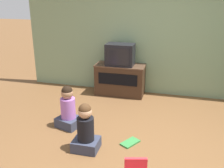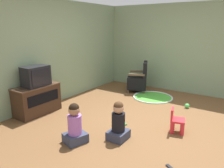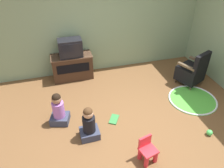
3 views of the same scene
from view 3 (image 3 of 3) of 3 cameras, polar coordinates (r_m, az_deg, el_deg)
ground_plane at (r=4.37m, az=5.77°, el=-10.89°), size 30.00×30.00×0.00m
wall_back at (r=5.62m, az=-4.05°, el=15.43°), size 5.66×0.12×2.53m
tv_cabinet at (r=5.64m, az=-10.30°, el=4.57°), size 1.00×0.46×0.64m
television at (r=5.37m, az=-10.83°, el=9.24°), size 0.56×0.35×0.43m
black_armchair at (r=5.64m, az=20.15°, el=3.13°), size 0.71×0.71×0.90m
yellow_kid_chair at (r=3.75m, az=9.23°, el=-16.94°), size 0.31×0.30×0.45m
play_mat at (r=5.28m, az=20.28°, el=-3.79°), size 1.08×1.08×0.04m
child_watching_left at (r=3.98m, az=-6.03°, el=-10.55°), size 0.35×0.31×0.68m
child_watching_center at (r=4.36m, az=-13.78°, el=-6.68°), size 0.42×0.40×0.69m
toy_ball at (r=4.54m, az=24.13°, el=-11.51°), size 0.11×0.11×0.11m
book at (r=4.47m, az=0.53°, el=-9.17°), size 0.27×0.32×0.02m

